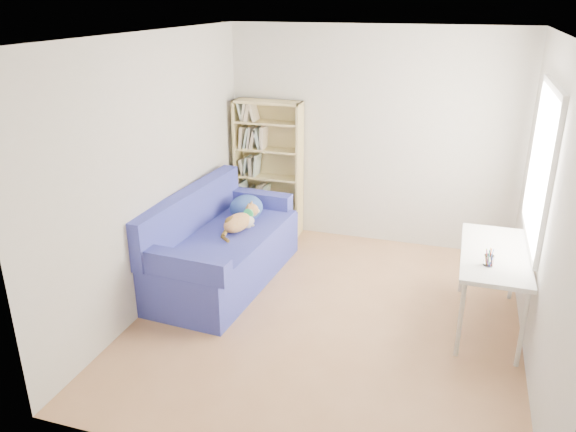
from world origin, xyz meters
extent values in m
plane|color=#A37249|center=(0.00, 0.00, 0.00)|extent=(4.00, 4.00, 0.00)
cube|color=silver|center=(0.00, 2.00, 1.30)|extent=(3.50, 0.04, 2.60)
cube|color=silver|center=(0.00, -2.00, 1.30)|extent=(3.50, 0.04, 2.60)
cube|color=silver|center=(-1.75, 0.00, 1.30)|extent=(0.04, 4.00, 2.60)
cube|color=silver|center=(1.75, 0.00, 1.30)|extent=(0.04, 4.00, 2.60)
cube|color=white|center=(0.00, 0.00, 2.60)|extent=(3.50, 4.00, 0.04)
cube|color=white|center=(1.75, 0.60, 1.50)|extent=(0.01, 1.20, 1.30)
cube|color=navy|center=(-1.26, 0.40, 0.25)|extent=(1.08, 2.06, 0.50)
cube|color=navy|center=(-1.64, 0.40, 0.74)|extent=(0.31, 2.01, 0.49)
cube|color=navy|center=(-1.26, 1.31, 0.61)|extent=(0.95, 0.24, 0.22)
cube|color=navy|center=(-1.26, -0.51, 0.61)|extent=(0.95, 0.24, 0.22)
cube|color=navy|center=(-1.24, 0.40, 0.52)|extent=(1.05, 1.90, 0.06)
ellipsoid|color=#2C4B90|center=(-1.22, 0.97, 0.64)|extent=(0.37, 0.41, 0.28)
ellipsoid|color=#AE5A13|center=(-1.15, 0.53, 0.64)|extent=(0.28, 0.45, 0.17)
ellipsoid|color=silver|center=(-1.09, 0.65, 0.62)|extent=(0.16, 0.20, 0.11)
ellipsoid|color=#3A2A10|center=(-1.18, 0.48, 0.68)|extent=(0.16, 0.23, 0.08)
sphere|color=#AE5A13|center=(-1.13, 0.84, 0.68)|extent=(0.15, 0.15, 0.15)
cone|color=#AE5A13|center=(-1.15, 0.87, 0.75)|extent=(0.06, 0.07, 0.07)
cone|color=#AE5A13|center=(-1.15, 0.80, 0.75)|extent=(0.07, 0.07, 0.07)
cylinder|color=#29D175|center=(-1.13, 0.76, 0.66)|extent=(0.12, 0.05, 0.12)
cylinder|color=#3A2A10|center=(-1.17, 0.29, 0.60)|extent=(0.08, 0.17, 0.06)
cube|color=#D1BA71|center=(-1.67, 1.85, 0.85)|extent=(0.03, 0.27, 1.70)
cube|color=#D1BA71|center=(-0.84, 1.85, 0.85)|extent=(0.03, 0.27, 1.70)
cube|color=#D1BA71|center=(-1.25, 1.85, 1.69)|extent=(0.85, 0.27, 0.03)
cube|color=#D1BA71|center=(-1.25, 1.85, 0.01)|extent=(0.85, 0.27, 0.03)
cube|color=#D1BA71|center=(-1.25, 1.97, 0.85)|extent=(0.85, 0.02, 1.70)
cube|color=white|center=(1.44, 0.32, 0.73)|extent=(0.59, 1.28, 0.04)
cylinder|color=silver|center=(1.68, 0.91, 0.35)|extent=(0.04, 0.04, 0.71)
cylinder|color=silver|center=(1.68, -0.27, 0.35)|extent=(0.04, 0.04, 0.71)
cylinder|color=silver|center=(1.19, 0.91, 0.35)|extent=(0.04, 0.04, 0.71)
cylinder|color=silver|center=(1.19, -0.27, 0.35)|extent=(0.04, 0.04, 0.71)
cylinder|color=white|center=(1.37, 0.02, 0.80)|extent=(0.08, 0.08, 0.09)
camera|label=1|loc=(1.04, -4.58, 2.89)|focal=35.00mm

